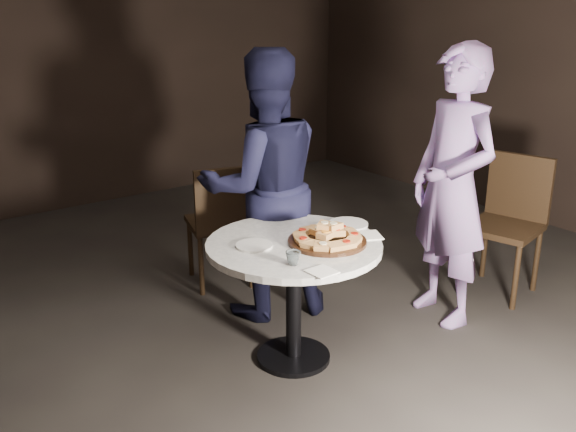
% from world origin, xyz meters
% --- Properties ---
extents(floor, '(7.00, 7.00, 0.00)m').
position_xyz_m(floor, '(0.00, 0.00, 0.00)').
color(floor, black).
rests_on(floor, ground).
extents(table, '(1.19, 1.19, 0.69)m').
position_xyz_m(table, '(-0.13, 0.07, 0.56)').
color(table, black).
rests_on(table, ground).
extents(serving_board, '(0.47, 0.47, 0.02)m').
position_xyz_m(serving_board, '(-0.00, -0.04, 0.70)').
color(serving_board, black).
rests_on(serving_board, table).
extents(focaccia_pile, '(0.37, 0.36, 0.10)m').
position_xyz_m(focaccia_pile, '(-0.00, -0.04, 0.73)').
color(focaccia_pile, tan).
rests_on(focaccia_pile, serving_board).
extents(plate_left, '(0.24, 0.24, 0.01)m').
position_xyz_m(plate_left, '(-0.33, 0.14, 0.69)').
color(plate_left, white).
rests_on(plate_left, table).
extents(plate_right, '(0.28, 0.28, 0.01)m').
position_xyz_m(plate_right, '(0.27, 0.10, 0.69)').
color(plate_right, white).
rests_on(plate_right, table).
extents(water_glass, '(0.10, 0.10, 0.07)m').
position_xyz_m(water_glass, '(-0.32, -0.16, 0.72)').
color(water_glass, silver).
rests_on(water_glass, table).
extents(napkin_near, '(0.12, 0.12, 0.01)m').
position_xyz_m(napkin_near, '(-0.26, -0.31, 0.69)').
color(napkin_near, white).
rests_on(napkin_near, table).
extents(napkin_far, '(0.18, 0.18, 0.01)m').
position_xyz_m(napkin_far, '(0.23, -0.09, 0.69)').
color(napkin_far, white).
rests_on(napkin_far, table).
extents(chair_far, '(0.51, 0.52, 0.86)m').
position_xyz_m(chair_far, '(0.06, 1.11, 0.50)').
color(chair_far, black).
rests_on(chair_far, ground).
extents(chair_right, '(0.53, 0.52, 0.91)m').
position_xyz_m(chair_right, '(1.58, -0.06, 0.53)').
color(chair_right, black).
rests_on(chair_right, ground).
extents(diner_navy, '(0.95, 0.84, 1.63)m').
position_xyz_m(diner_navy, '(0.08, 0.65, 0.81)').
color(diner_navy, black).
rests_on(diner_navy, ground).
extents(diner_teal, '(0.49, 0.66, 1.66)m').
position_xyz_m(diner_teal, '(0.93, -0.08, 0.83)').
color(diner_teal, '#8368A7').
rests_on(diner_teal, ground).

